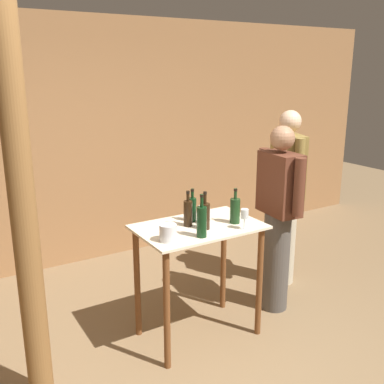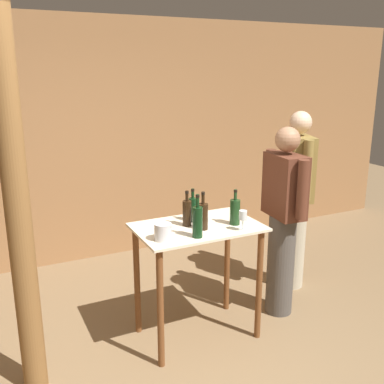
% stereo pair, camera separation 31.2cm
% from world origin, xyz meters
% --- Properties ---
extents(back_wall, '(8.40, 0.05, 2.70)m').
position_xyz_m(back_wall, '(0.00, 2.72, 1.35)').
color(back_wall, '#996B42').
rests_on(back_wall, ground_plane).
extents(tasting_table, '(0.97, 0.63, 0.96)m').
position_xyz_m(tasting_table, '(0.24, 0.74, 0.74)').
color(tasting_table, beige).
rests_on(tasting_table, ground_plane).
extents(wooden_post, '(0.16, 0.16, 2.70)m').
position_xyz_m(wooden_post, '(-1.06, 0.66, 1.35)').
color(wooden_post, brown).
rests_on(wooden_post, ground_plane).
extents(wine_bottle_far_left, '(0.07, 0.07, 0.32)m').
position_xyz_m(wine_bottle_far_left, '(0.13, 0.53, 1.08)').
color(wine_bottle_far_left, black).
rests_on(wine_bottle_far_left, tasting_table).
extents(wine_bottle_left, '(0.07, 0.07, 0.28)m').
position_xyz_m(wine_bottle_left, '(0.17, 0.78, 1.07)').
color(wine_bottle_left, black).
rests_on(wine_bottle_left, tasting_table).
extents(wine_bottle_center, '(0.08, 0.08, 0.30)m').
position_xyz_m(wine_bottle_center, '(0.24, 0.66, 1.07)').
color(wine_bottle_center, black).
rests_on(wine_bottle_center, tasting_table).
extents(wine_bottle_right, '(0.06, 0.06, 0.27)m').
position_xyz_m(wine_bottle_right, '(0.26, 0.86, 1.06)').
color(wine_bottle_right, black).
rests_on(wine_bottle_right, tasting_table).
extents(wine_bottle_far_right, '(0.08, 0.08, 0.28)m').
position_xyz_m(wine_bottle_far_right, '(0.52, 0.65, 1.06)').
color(wine_bottle_far_right, '#193819').
rests_on(wine_bottle_far_right, tasting_table).
extents(wine_glass_near_left, '(0.07, 0.07, 0.14)m').
position_xyz_m(wine_glass_near_left, '(0.30, 0.77, 1.07)').
color(wine_glass_near_left, silver).
rests_on(wine_glass_near_left, tasting_table).
extents(wine_glass_near_center, '(0.06, 0.06, 0.16)m').
position_xyz_m(wine_glass_near_center, '(0.50, 0.50, 1.07)').
color(wine_glass_near_center, silver).
rests_on(wine_glass_near_center, tasting_table).
extents(ice_bucket, '(0.12, 0.12, 0.12)m').
position_xyz_m(ice_bucket, '(-0.11, 0.58, 1.02)').
color(ice_bucket, silver).
rests_on(ice_bucket, tasting_table).
extents(person_host, '(0.25, 0.59, 1.69)m').
position_xyz_m(person_host, '(1.07, 0.75, 0.89)').
color(person_host, '#4C4742').
rests_on(person_host, ground_plane).
extents(person_visitor_with_scarf, '(0.34, 0.56, 1.77)m').
position_xyz_m(person_visitor_with_scarf, '(1.50, 1.11, 0.94)').
color(person_visitor_with_scarf, '#B7AD93').
rests_on(person_visitor_with_scarf, ground_plane).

